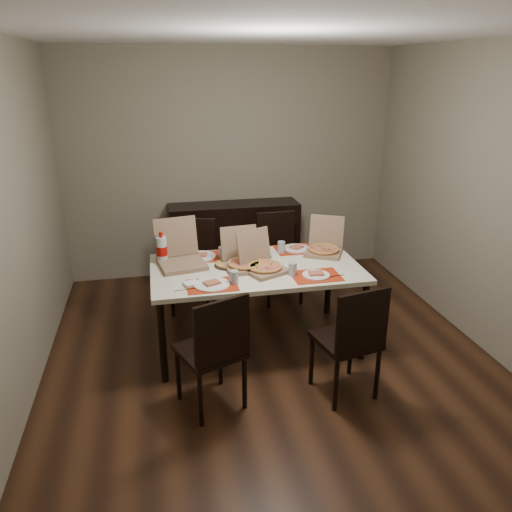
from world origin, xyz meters
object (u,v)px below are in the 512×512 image
chair_far_left (194,261)px  pizza_box_center (263,265)px  chair_far_right (278,253)px  dip_bowl (265,255)px  soda_bottle (162,250)px  chair_near_right (352,337)px  dining_table (256,274)px  chair_near_left (215,348)px  sideboard (235,241)px

chair_far_left → pizza_box_center: (0.51, -0.97, 0.29)m
chair_far_right → pizza_box_center: (-0.40, -1.03, 0.29)m
dip_bowl → soda_bottle: size_ratio=0.45×
chair_far_left → chair_far_right: bearing=3.7°
chair_near_right → dining_table: bearing=119.5°
chair_far_left → dip_bowl: (0.60, -0.66, 0.25)m
chair_near_left → dip_bowl: size_ratio=7.26×
chair_near_right → chair_far_left: same height
chair_near_right → pizza_box_center: size_ratio=2.01×
chair_far_right → soda_bottle: size_ratio=3.28×
pizza_box_center → soda_bottle: bearing=156.6°
dining_table → dip_bowl: size_ratio=14.05×
sideboard → dining_table: 1.61m
chair_far_right → soda_bottle: 1.45m
dining_table → chair_near_right: bearing=-60.5°
sideboard → dining_table: size_ratio=0.83×
chair_near_left → soda_bottle: size_ratio=3.28×
dining_table → chair_near_right: 1.08m
chair_far_right → dip_bowl: size_ratio=7.26×
chair_near_right → chair_far_right: 1.86m
dining_table → chair_far_left: chair_far_left is taller
chair_near_left → dining_table: bearing=61.0°
chair_near_left → dip_bowl: (0.61, 1.08, 0.25)m
soda_bottle → dining_table: bearing=-18.5°
chair_near_right → soda_bottle: soda_bottle is taller
soda_bottle → chair_near_left: bearing=-74.7°
dining_table → dip_bowl: dip_bowl is taller
sideboard → pizza_box_center: pizza_box_center is taller
pizza_box_center → soda_bottle: 0.90m
chair_near_right → pizza_box_center: (-0.49, 0.83, 0.29)m
chair_near_left → dip_bowl: bearing=60.6°
chair_near_left → pizza_box_center: pizza_box_center is taller
dining_table → pizza_box_center: 0.16m
sideboard → dining_table: sideboard is taller
pizza_box_center → dining_table: bearing=111.6°
dining_table → soda_bottle: (-0.79, 0.26, 0.19)m
dining_table → sideboard: bearing=87.4°
dip_bowl → pizza_box_center: bearing=-106.2°
chair_far_right → soda_bottle: bearing=-151.5°
soda_bottle → sideboard: bearing=57.0°
chair_near_right → chair_far_right: bearing=92.5°
chair_far_left → dip_bowl: 0.92m
chair_far_left → soda_bottle: (-0.32, -0.61, 0.36)m
chair_near_left → dip_bowl: chair_near_left is taller
chair_far_left → soda_bottle: size_ratio=3.28×
chair_far_right → dip_bowl: chair_far_right is taller
chair_near_left → chair_near_right: size_ratio=1.00×
chair_far_right → sideboard: bearing=119.3°
chair_near_right → soda_bottle: size_ratio=3.28×
sideboard → chair_far_left: size_ratio=1.61×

